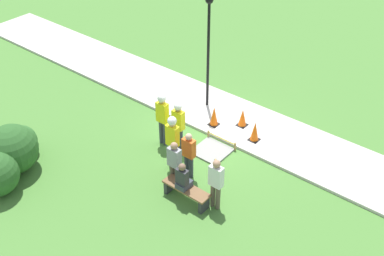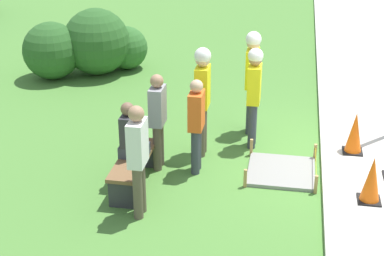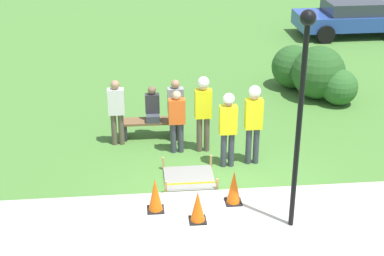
# 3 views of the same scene
# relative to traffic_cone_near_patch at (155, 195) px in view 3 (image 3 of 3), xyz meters

# --- Properties ---
(ground_plane) EXTENTS (60.00, 60.00, 0.00)m
(ground_plane) POSITION_rel_traffic_cone_near_patch_xyz_m (1.38, 0.67, -0.46)
(ground_plane) COLOR #477A33
(sidewalk) EXTENTS (28.00, 2.62, 0.10)m
(sidewalk) POSITION_rel_traffic_cone_near_patch_xyz_m (1.38, -0.64, -0.41)
(sidewalk) COLOR #BCB7AD
(sidewalk) RESTS_ON ground_plane
(wet_concrete_patch) EXTENTS (1.17, 1.15, 0.31)m
(wet_concrete_patch) POSITION_rel_traffic_cone_near_patch_xyz_m (0.81, 1.32, -0.42)
(wet_concrete_patch) COLOR gray
(wet_concrete_patch) RESTS_ON ground_plane
(traffic_cone_near_patch) EXTENTS (0.34, 0.34, 0.72)m
(traffic_cone_near_patch) POSITION_rel_traffic_cone_near_patch_xyz_m (0.00, 0.00, 0.00)
(traffic_cone_near_patch) COLOR black
(traffic_cone_near_patch) RESTS_ON sidewalk
(traffic_cone_far_patch) EXTENTS (0.34, 0.34, 0.66)m
(traffic_cone_far_patch) POSITION_rel_traffic_cone_near_patch_xyz_m (0.81, -0.46, -0.03)
(traffic_cone_far_patch) COLOR black
(traffic_cone_far_patch) RESTS_ON sidewalk
(traffic_cone_sidewalk_edge) EXTENTS (0.34, 0.34, 0.74)m
(traffic_cone_sidewalk_edge) POSITION_rel_traffic_cone_near_patch_xyz_m (1.62, 0.13, 0.01)
(traffic_cone_sidewalk_edge) COLOR black
(traffic_cone_sidewalk_edge) RESTS_ON sidewalk
(park_bench) EXTENTS (1.50, 0.44, 0.49)m
(park_bench) POSITION_rel_traffic_cone_near_patch_xyz_m (0.00, 3.62, -0.12)
(park_bench) COLOR #2D2D33
(park_bench) RESTS_ON ground_plane
(person_seated_on_bench) EXTENTS (0.36, 0.44, 0.89)m
(person_seated_on_bench) POSITION_rel_traffic_cone_near_patch_xyz_m (0.08, 3.67, 0.38)
(person_seated_on_bench) COLOR #383D47
(person_seated_on_bench) RESTS_ON park_bench
(worker_supervisor) EXTENTS (0.40, 0.28, 1.94)m
(worker_supervisor) POSITION_rel_traffic_cone_near_patch_xyz_m (1.28, 2.73, 0.73)
(worker_supervisor) COLOR brown
(worker_supervisor) RESTS_ON ground_plane
(worker_assistant) EXTENTS (0.40, 0.26, 1.83)m
(worker_assistant) POSITION_rel_traffic_cone_near_patch_xyz_m (1.75, 1.90, 0.64)
(worker_assistant) COLOR #383D47
(worker_assistant) RESTS_ON ground_plane
(worker_trainee) EXTENTS (0.40, 0.28, 1.96)m
(worker_trainee) POSITION_rel_traffic_cone_near_patch_xyz_m (2.36, 1.99, 0.74)
(worker_trainee) COLOR #383D47
(worker_trainee) RESTS_ON ground_plane
(bystander_in_orange_shirt) EXTENTS (0.40, 0.22, 1.61)m
(bystander_in_orange_shirt) POSITION_rel_traffic_cone_near_patch_xyz_m (0.64, 2.72, 0.45)
(bystander_in_orange_shirt) COLOR #383D47
(bystander_in_orange_shirt) RESTS_ON ground_plane
(bystander_in_gray_shirt) EXTENTS (0.40, 0.22, 1.71)m
(bystander_in_gray_shirt) POSITION_rel_traffic_cone_near_patch_xyz_m (-0.81, 3.30, 0.51)
(bystander_in_gray_shirt) COLOR brown
(bystander_in_gray_shirt) RESTS_ON ground_plane
(bystander_in_white_shirt) EXTENTS (0.40, 0.22, 1.65)m
(bystander_in_white_shirt) POSITION_rel_traffic_cone_near_patch_xyz_m (0.66, 3.37, 0.47)
(bystander_in_white_shirt) COLOR brown
(bystander_in_white_shirt) RESTS_ON ground_plane
(lamppost_near) EXTENTS (0.28, 0.28, 4.23)m
(lamppost_near) POSITION_rel_traffic_cone_near_patch_xyz_m (2.60, -0.76, 2.38)
(lamppost_near) COLOR black
(lamppost_near) RESTS_ON sidewalk
(parked_car_blue) EXTENTS (4.59, 2.23, 1.41)m
(parked_car_blue) POSITION_rel_traffic_cone_near_patch_xyz_m (8.45, 12.38, 0.30)
(parked_car_blue) COLOR #28479E
(parked_car_blue) RESTS_ON ground_plane
(shrub_rounded_near) EXTENTS (1.06, 1.06, 1.06)m
(shrub_rounded_near) POSITION_rel_traffic_cone_near_patch_xyz_m (5.56, 5.33, 0.07)
(shrub_rounded_near) COLOR #2D6028
(shrub_rounded_near) RESTS_ON ground_plane
(shrub_rounded_mid) EXTENTS (1.59, 1.59, 1.59)m
(shrub_rounded_mid) POSITION_rel_traffic_cone_near_patch_xyz_m (5.08, 5.91, 0.34)
(shrub_rounded_mid) COLOR #285623
(shrub_rounded_mid) RESTS_ON ground_plane
(shrub_rounded_far) EXTENTS (1.35, 1.35, 1.35)m
(shrub_rounded_far) POSITION_rel_traffic_cone_near_patch_xyz_m (4.57, 6.83, 0.22)
(shrub_rounded_far) COLOR #285623
(shrub_rounded_far) RESTS_ON ground_plane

